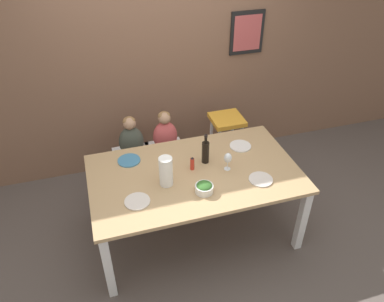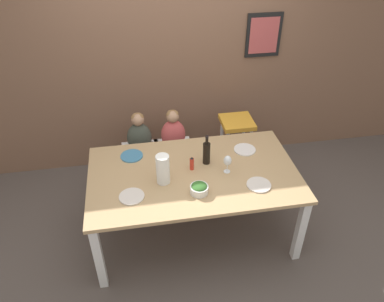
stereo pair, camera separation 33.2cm
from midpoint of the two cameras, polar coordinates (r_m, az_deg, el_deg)
name	(u,v)px [view 2 (the right image)]	position (r m, az deg, el deg)	size (l,w,h in m)	color
ground_plane	(193,230)	(3.87, 2.72, -11.99)	(14.00, 14.00, 0.00)	#564C47
wall_back	(173,54)	(4.18, -0.59, 14.50)	(10.00, 0.09, 2.70)	brown
dining_table	(194,179)	(3.41, 3.03, -4.42)	(1.88, 1.10, 0.75)	tan
chair_far_left	(141,156)	(4.18, -5.51, -0.87)	(0.41, 0.41, 0.45)	silver
chair_far_center	(174,153)	(4.21, -0.53, -0.36)	(0.41, 0.41, 0.45)	silver
chair_right_highchair	(236,132)	(4.25, 8.98, 2.74)	(0.35, 0.35, 0.74)	silver
person_child_left	(139,134)	(4.01, -5.74, 2.46)	(0.26, 0.19, 0.47)	#3D4238
person_child_center	(173,131)	(4.05, -0.55, 2.96)	(0.26, 0.19, 0.47)	#C64C4C
wine_bottle	(207,152)	(3.41, 5.01, -0.32)	(0.07, 0.07, 0.30)	black
paper_towel_roll	(163,169)	(3.17, -1.48, -2.91)	(0.12, 0.12, 0.27)	white
wine_glass_near	(228,161)	(3.33, 8.30, -1.61)	(0.07, 0.07, 0.17)	white
salad_bowl_large	(200,188)	(3.13, 4.22, -5.81)	(0.16, 0.16, 0.09)	white
dinner_plate_front_left	(132,196)	(3.13, -6.18, -7.02)	(0.21, 0.21, 0.01)	silver
dinner_plate_back_left	(132,156)	(3.57, -6.57, -0.83)	(0.21, 0.21, 0.01)	teal
dinner_plate_back_right	(245,150)	(3.69, 10.61, 0.12)	(0.21, 0.21, 0.01)	silver
dinner_plate_front_right	(259,185)	(3.30, 13.01, -5.16)	(0.21, 0.21, 0.01)	silver
condiment_bottle_hot_sauce	(192,163)	(3.36, 2.80, -2.00)	(0.04, 0.04, 0.14)	red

